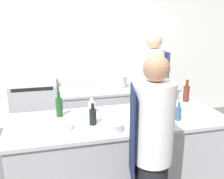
{
  "coord_description": "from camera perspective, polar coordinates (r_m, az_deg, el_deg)",
  "views": [
    {
      "loc": [
        -0.71,
        -2.57,
        2.02
      ],
      "look_at": [
        0.0,
        0.35,
        1.14
      ],
      "focal_mm": 40.0,
      "sensor_mm": 36.0,
      "label": 1
    }
  ],
  "objects": [
    {
      "name": "bottle_sauce",
      "position": [
        2.98,
        -11.99,
        -3.79
      ],
      "size": [
        0.08,
        0.08,
        0.31
      ],
      "color": "#19471E",
      "rests_on": "prep_counter"
    },
    {
      "name": "bottle_vinegar",
      "position": [
        3.06,
        -4.63,
        -4.03
      ],
      "size": [
        0.09,
        0.09,
        0.18
      ],
      "color": "silver",
      "rests_on": "prep_counter"
    },
    {
      "name": "bottle_olive_oil",
      "position": [
        2.72,
        -4.4,
        -6.08
      ],
      "size": [
        0.08,
        0.08,
        0.24
      ],
      "color": "black",
      "rests_on": "prep_counter"
    },
    {
      "name": "chef_at_prep_near",
      "position": [
        2.29,
        9.06,
        -13.95
      ],
      "size": [
        0.4,
        0.38,
        1.73
      ],
      "rotation": [
        0.0,
        0.0,
        1.36
      ],
      "color": "black",
      "rests_on": "ground_plane"
    },
    {
      "name": "pass_counter",
      "position": [
        4.25,
        1.66,
        -5.37
      ],
      "size": [
        1.93,
        0.63,
        0.89
      ],
      "color": "#A8AAAF",
      "rests_on": "ground_plane"
    },
    {
      "name": "bottle_cooking_oil",
      "position": [
        2.92,
        14.94,
        -5.24
      ],
      "size": [
        0.06,
        0.06,
        0.21
      ],
      "color": "#2D5175",
      "rests_on": "prep_counter"
    },
    {
      "name": "chef_at_stove",
      "position": [
        3.73,
        9.09,
        -0.99
      ],
      "size": [
        0.37,
        0.36,
        1.81
      ],
      "rotation": [
        0.0,
        0.0,
        -1.33
      ],
      "color": "black",
      "rests_on": "ground_plane"
    },
    {
      "name": "bowl_prep_small",
      "position": [
        2.59,
        0.56,
        -8.5
      ],
      "size": [
        0.19,
        0.19,
        0.09
      ],
      "color": "#B7BABC",
      "rests_on": "prep_counter"
    },
    {
      "name": "oven_range",
      "position": [
        4.62,
        -17.08,
        -4.05
      ],
      "size": [
        0.77,
        0.63,
        0.93
      ],
      "color": "#A8AAAF",
      "rests_on": "ground_plane"
    },
    {
      "name": "stockpot",
      "position": [
        4.13,
        1.83,
        1.85
      ],
      "size": [
        0.23,
        0.23,
        0.2
      ],
      "color": "#A8AAAF",
      "rests_on": "pass_counter"
    },
    {
      "name": "cutting_board",
      "position": [
        3.07,
        11.06,
        -5.49
      ],
      "size": [
        0.3,
        0.25,
        0.01
      ],
      "color": "tan",
      "rests_on": "prep_counter"
    },
    {
      "name": "wall_back",
      "position": [
        4.8,
        -5.11,
        8.89
      ],
      "size": [
        8.0,
        0.06,
        2.8
      ],
      "color": "silver",
      "rests_on": "ground_plane"
    },
    {
      "name": "bottle_water",
      "position": [
        3.58,
        16.63,
        -0.75
      ],
      "size": [
        0.08,
        0.08,
        0.31
      ],
      "color": "#5B2319",
      "rests_on": "prep_counter"
    },
    {
      "name": "prep_counter",
      "position": [
        3.1,
        1.58,
        -14.18
      ],
      "size": [
        2.51,
        0.91,
        0.89
      ],
      "color": "#A8AAAF",
      "rests_on": "ground_plane"
    },
    {
      "name": "bottle_wine",
      "position": [
        3.24,
        10.48,
        -2.25
      ],
      "size": [
        0.07,
        0.07,
        0.29
      ],
      "color": "#B2A84C",
      "rests_on": "prep_counter"
    },
    {
      "name": "bowl_mixing_large",
      "position": [
        2.69,
        -11.69,
        -8.25
      ],
      "size": [
        0.26,
        0.26,
        0.05
      ],
      "color": "white",
      "rests_on": "prep_counter"
    }
  ]
}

